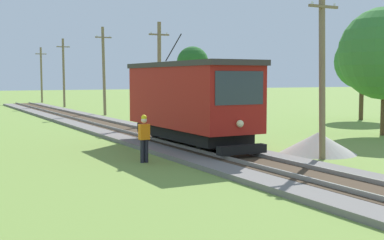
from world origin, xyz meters
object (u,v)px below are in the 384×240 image
Objects in this scene: second_worker at (144,136)px; tree_right_near at (193,63)px; utility_pole_horizon at (41,74)px; gravel_pile at (318,143)px; utility_pole_far at (104,70)px; utility_pole_distant at (64,72)px; tree_right_far at (362,62)px; utility_pole_near_tram at (322,71)px; utility_pole_mid at (159,73)px; red_tram at (190,99)px.

tree_right_near reaches higher than second_worker.
gravel_pile is (0.85, -50.48, -3.14)m from utility_pole_horizon.
utility_pole_distant is (0.00, 13.62, -0.04)m from utility_pole_far.
utility_pole_horizon is at bearing 111.70° from tree_right_far.
tree_right_far is at bearing 39.72° from utility_pole_near_tram.
utility_pole_far is 25.13m from second_worker.
tree_right_near is at bearing 56.79° from utility_pole_mid.
tree_right_near is (19.19, 32.37, 3.82)m from second_worker.
utility_pole_near_tram is 2.11× the size of gravel_pile.
tree_right_far is (15.43, -13.69, 0.55)m from utility_pole_far.
second_worker is at bearing -154.42° from tree_right_far.
utility_pole_distant is at bearing 157.16° from tree_right_near.
tree_right_near is (12.79, -16.85, 1.22)m from utility_pole_horizon.
utility_pole_distant is at bearing -90.00° from utility_pole_horizon.
second_worker is (-6.40, -24.14, -2.81)m from utility_pole_far.
utility_pole_near_tram is (3.24, -4.79, 1.22)m from red_tram.
red_tram is 22.02m from utility_pole_far.
utility_pole_near_tram is 1.01× the size of tree_right_near.
utility_pole_far is at bearing -90.00° from utility_pole_horizon.
utility_pole_far reaches higher than utility_pole_distant.
tree_right_near is (12.79, 19.54, 1.35)m from utility_pole_mid.
utility_pole_distant is at bearing 84.76° from red_tram.
second_worker is at bearing 159.73° from utility_pole_near_tram.
utility_pole_far is 1.01× the size of utility_pole_distant.
utility_pole_far is at bearing 138.42° from tree_right_far.
utility_pole_distant is 4.10× the size of second_worker.
utility_pole_far reaches higher than second_worker.
utility_pole_mid reaches higher than utility_pole_near_tram.
tree_right_near is at bearing 32.77° from utility_pole_far.
utility_pole_horizon is at bearing 90.00° from utility_pole_near_tram.
tree_right_near reaches higher than gravel_pile.
tree_right_far is (21.83, 10.45, 3.35)m from second_worker.
tree_right_far is at bearing -68.30° from utility_pole_horizon.
red_tram is at bearing -118.16° from tree_right_near.
utility_pole_near_tram is 3.28m from gravel_pile.
red_tram is 5.91m from utility_pole_near_tram.
utility_pole_horizon is 50.59m from gravel_pile.
utility_pole_distant is at bearing 119.46° from tree_right_far.
red_tram is 1.29× the size of utility_pole_near_tram.
utility_pole_far is at bearing 81.51° from red_tram.
second_worker is at bearing 170.14° from gravel_pile.
utility_pole_near_tram reaches higher than second_worker.
tree_right_far is (15.43, -38.77, 0.75)m from utility_pole_horizon.
second_worker is at bearing -97.41° from utility_pole_horizon.
utility_pole_near_tram is 0.90× the size of utility_pole_far.
red_tram is 5.77m from gravel_pile.
utility_pole_horizon is at bearing 90.00° from utility_pole_mid.
utility_pole_far is 20.63m from tree_right_far.
tree_right_far is at bearing 23.27° from red_tram.
utility_pole_far is 25.08m from utility_pole_horizon.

